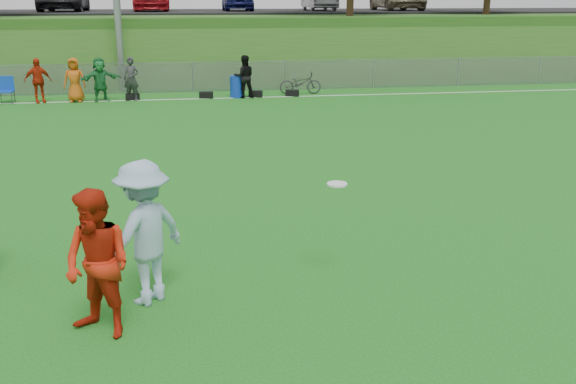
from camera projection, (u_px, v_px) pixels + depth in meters
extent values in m
plane|color=#1B5812|center=(224.00, 300.00, 8.66)|extent=(120.00, 120.00, 0.00)
cube|color=white|center=(194.00, 99.00, 25.65)|extent=(60.00, 0.10, 0.01)
cube|color=gray|center=(193.00, 78.00, 27.37)|extent=(58.00, 0.02, 1.20)
cube|color=gray|center=(192.00, 62.00, 27.18)|extent=(58.00, 0.04, 0.04)
cube|color=#205818|center=(188.00, 40.00, 37.49)|extent=(120.00, 18.00, 3.00)
cube|color=black|center=(187.00, 12.00, 38.92)|extent=(120.00, 12.00, 0.10)
imported|color=red|center=(38.00, 81.00, 24.50)|extent=(1.08, 0.76, 1.69)
imported|color=#BF5312|center=(75.00, 80.00, 24.71)|extent=(0.85, 0.57, 1.69)
imported|color=#1E7335|center=(100.00, 79.00, 24.86)|extent=(1.64, 1.10, 1.69)
imported|color=#303033|center=(131.00, 79.00, 25.04)|extent=(0.71, 0.56, 1.69)
imported|color=black|center=(244.00, 77.00, 25.72)|extent=(0.83, 0.65, 1.69)
cube|color=black|center=(133.00, 97.00, 25.34)|extent=(0.57, 0.33, 0.26)
cube|color=black|center=(206.00, 95.00, 25.79)|extent=(0.57, 0.33, 0.26)
cube|color=black|center=(256.00, 94.00, 26.09)|extent=(0.60, 0.40, 0.26)
cube|color=black|center=(292.00, 93.00, 26.32)|extent=(0.60, 0.40, 0.26)
imported|color=red|center=(98.00, 265.00, 7.54)|extent=(1.12, 1.08, 1.82)
imported|color=#98B9D3|center=(144.00, 233.00, 8.37)|extent=(1.41, 1.39, 1.95)
cylinder|color=white|center=(337.00, 184.00, 8.94)|extent=(0.29, 0.29, 0.03)
cylinder|color=#1035AF|center=(237.00, 87.00, 25.95)|extent=(0.74, 0.74, 0.87)
cube|color=#103DAF|center=(5.00, 92.00, 24.45)|extent=(0.58, 0.58, 0.06)
cube|color=#103DAF|center=(6.00, 83.00, 24.62)|extent=(0.57, 0.06, 0.57)
imported|color=#2C2C2E|center=(300.00, 83.00, 26.86)|extent=(1.78, 0.72, 0.91)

